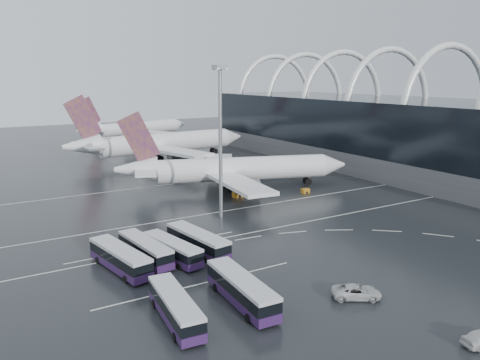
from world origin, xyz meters
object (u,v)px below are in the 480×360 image
bus_row_far_a (175,307)px  gse_cart_belly_b (292,172)px  bus_row_near_d (198,241)px  gse_cart_belly_a (305,191)px  bus_row_far_c (242,289)px  bus_row_near_c (172,249)px  airliner_main (231,170)px  floodlight_mast (220,124)px  bus_row_near_b (145,249)px  airliner_gate_c (134,129)px  gse_cart_belly_d (307,180)px  bus_row_near_a (120,258)px  van_curve_a (356,292)px  airliner_gate_b (158,144)px  gse_cart_belly_c (238,194)px

bus_row_far_a → gse_cart_belly_b: 82.12m
bus_row_near_d → gse_cart_belly_a: bus_row_near_d is taller
bus_row_far_c → gse_cart_belly_b: size_ratio=5.49×
bus_row_near_c → gse_cart_belly_a: bearing=-73.5°
airliner_main → floodlight_mast: size_ratio=1.92×
bus_row_near_b → bus_row_far_a: size_ratio=1.02×
airliner_gate_c → gse_cart_belly_d: bearing=-97.6°
bus_row_near_a → gse_cart_belly_d: 65.48m
airliner_main → van_curve_a: airliner_main is taller
airliner_gate_b → bus_row_near_a: 88.34m
bus_row_near_d → gse_cart_belly_c: size_ratio=5.64×
bus_row_far_c → van_curve_a: (12.71, -6.03, -0.99)m
bus_row_near_c → gse_cart_belly_c: size_ratio=5.16×
gse_cart_belly_c → bus_row_near_b: bearing=-140.7°
airliner_gate_c → bus_row_near_a: (-45.62, -133.00, -2.92)m
bus_row_near_b → gse_cart_belly_a: bus_row_near_b is taller
bus_row_near_c → van_curve_a: bearing=-158.4°
bus_row_near_a → bus_row_far_c: bus_row_far_c is taller
gse_cart_belly_d → airliner_gate_c: bearing=96.7°
airliner_gate_b → gse_cart_belly_c: bearing=-95.5°
van_curve_a → airliner_gate_b: bearing=23.7°
airliner_gate_c → floodlight_mast: 120.39m
van_curve_a → gse_cart_belly_c: bearing=17.5°
bus_row_near_d → gse_cart_belly_a: size_ratio=7.09×
bus_row_near_b → airliner_gate_c: bearing=-24.6°
bus_row_far_c → gse_cart_belly_c: bus_row_far_c is taller
airliner_main → bus_row_near_d: 41.49m
airliner_main → airliner_gate_b: size_ratio=0.89×
gse_cart_belly_c → gse_cart_belly_d: bearing=10.7°
airliner_gate_b → airliner_main: bearing=-92.9°
gse_cart_belly_d → van_curve_a: bearing=-123.3°
bus_row_near_c → gse_cart_belly_d: bearing=-69.0°
bus_row_near_d → gse_cart_belly_a: (37.74, 21.15, -1.28)m
airliner_gate_b → gse_cart_belly_b: size_ratio=24.89×
airliner_main → bus_row_near_c: (-29.36, -33.86, -3.10)m
airliner_gate_b → gse_cart_belly_c: size_ratio=25.44×
airliner_gate_c → gse_cart_belly_c: bearing=-110.2°
floodlight_mast → bus_row_near_a: bearing=-147.8°
van_curve_a → gse_cart_belly_d: van_curve_a is taller
bus_row_near_c → airliner_gate_b: bearing=-30.5°
airliner_gate_c → gse_cart_belly_c: size_ratio=21.64×
bus_row_near_b → bus_row_far_a: bearing=163.5°
bus_row_near_b → van_curve_a: size_ratio=2.14×
bus_row_near_a → gse_cart_belly_d: (57.69, 30.95, -1.29)m
bus_row_near_d → gse_cart_belly_d: bearing=-64.7°
airliner_gate_c → van_curve_a: size_ratio=8.77×
airliner_main → bus_row_near_b: (-32.82, -32.08, -3.05)m
bus_row_near_a → gse_cart_belly_d: bearing=-72.0°
airliner_main → airliner_gate_b: airliner_gate_b is taller
bus_row_near_c → bus_row_far_a: bearing=147.8°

